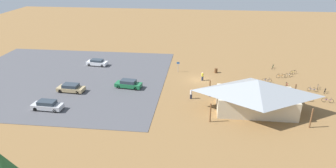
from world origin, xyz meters
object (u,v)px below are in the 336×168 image
object	(u,v)px
bicycle_blue_yard_front	(313,90)
lot_sign	(178,65)
bicycle_black_yard_left	(325,91)
visitor_near_lot	(191,94)
bicycle_yellow_yard_center	(293,72)
bicycle_green_near_sign	(273,67)
bike_pavilion	(256,93)
car_tan_near_entry	(71,88)
bicycle_blue_front_row	(267,80)
bicycle_black_trailside	(299,94)
trash_bin	(216,71)
bicycle_orange_mid_cluster	(281,76)
car_green_aisle_side	(128,84)
bicycle_red_by_bin	(287,85)
bicycle_teal_back_row	(308,99)
bicycle_purple_edge_north	(328,100)
bicycle_white_yard_right	(289,75)
car_silver_far_end	(47,105)
visitor_crossing_yard	(202,76)
car_white_end_stall	(97,62)
bicycle_silver_lone_east	(318,87)

from	to	relation	value
bicycle_blue_yard_front	lot_sign	bearing A→B (deg)	-16.12
bicycle_black_yard_left	visitor_near_lot	bearing A→B (deg)	12.27
bicycle_blue_yard_front	visitor_near_lot	bearing A→B (deg)	14.28
lot_sign	bicycle_blue_yard_front	size ratio (longest dim) A/B	1.32
bicycle_yellow_yard_center	bicycle_green_near_sign	size ratio (longest dim) A/B	0.97
bike_pavilion	car_tan_near_entry	distance (m)	30.57
lot_sign	bicycle_yellow_yard_center	distance (m)	22.75
bicycle_blue_front_row	bicycle_black_trailside	world-z (taller)	bicycle_blue_front_row
trash_bin	bicycle_blue_front_row	bearing A→B (deg)	156.62
trash_bin	bicycle_orange_mid_cluster	bearing A→B (deg)	173.42
lot_sign	visitor_near_lot	bearing A→B (deg)	104.55
car_green_aisle_side	car_tan_near_entry	world-z (taller)	car_green_aisle_side
bicycle_black_yard_left	visitor_near_lot	size ratio (longest dim) A/B	0.92
bicycle_yellow_yard_center	bicycle_black_yard_left	world-z (taller)	bicycle_black_yard_left
bicycle_blue_front_row	bicycle_orange_mid_cluster	distance (m)	3.98
bicycle_black_yard_left	bicycle_red_by_bin	bearing A→B (deg)	-16.85
bicycle_green_near_sign	bicycle_teal_back_row	bearing A→B (deg)	99.78
bicycle_purple_edge_north	bicycle_black_yard_left	bearing A→B (deg)	-103.04
bicycle_blue_front_row	bicycle_white_yard_right	bearing A→B (deg)	-145.99
car_silver_far_end	bike_pavilion	bearing A→B (deg)	-173.88
bicycle_teal_back_row	bicycle_purple_edge_north	world-z (taller)	bicycle_teal_back_row
bicycle_black_yard_left	car_tan_near_entry	bearing A→B (deg)	6.02
bicycle_black_yard_left	car_silver_far_end	size ratio (longest dim) A/B	0.32
bicycle_blue_front_row	bicycle_white_yard_right	world-z (taller)	bicycle_blue_front_row
bicycle_white_yard_right	car_tan_near_entry	bearing A→B (deg)	16.28
bicycle_yellow_yard_center	car_green_aisle_side	xyz separation A→B (m)	(30.71, 10.40, 0.40)
bicycle_purple_edge_north	visitor_crossing_yard	size ratio (longest dim) A/B	1.06
car_green_aisle_side	visitor_near_lot	distance (m)	11.61
bicycle_yellow_yard_center	car_white_end_stall	world-z (taller)	car_white_end_stall
bicycle_blue_front_row	bike_pavilion	bearing A→B (deg)	71.73
bike_pavilion	bicycle_white_yard_right	xyz separation A→B (m)	(-8.48, -14.73, -2.45)
bicycle_teal_back_row	bicycle_purple_edge_north	size ratio (longest dim) A/B	0.96
bicycle_purple_edge_north	visitor_crossing_yard	distance (m)	21.17
bicycle_blue_front_row	bicycle_silver_lone_east	world-z (taller)	bicycle_blue_front_row
bicycle_silver_lone_east	car_white_end_stall	distance (m)	43.08
bike_pavilion	car_tan_near_entry	xyz separation A→B (m)	(30.30, -3.40, -2.10)
trash_bin	bicycle_silver_lone_east	bearing A→B (deg)	161.41
car_green_aisle_side	bike_pavilion	bearing A→B (deg)	163.52
trash_bin	car_tan_near_entry	world-z (taller)	car_tan_near_entry
bicycle_black_trailside	bicycle_yellow_yard_center	distance (m)	10.85
bicycle_blue_front_row	bicycle_white_yard_right	xyz separation A→B (m)	(-4.65, -3.14, 0.01)
bicycle_orange_mid_cluster	bike_pavilion	bearing A→B (deg)	64.03
bike_pavilion	car_white_end_stall	world-z (taller)	bike_pavilion
bicycle_silver_lone_east	bicycle_black_yard_left	bearing A→B (deg)	110.36
bicycle_white_yard_right	bicycle_teal_back_row	bearing A→B (deg)	92.84
bicycle_teal_back_row	bicycle_silver_lone_east	size ratio (longest dim) A/B	1.01
car_tan_near_entry	lot_sign	bearing A→B (deg)	-145.92
lot_sign	bicycle_black_yard_left	distance (m)	26.76
bicycle_blue_yard_front	visitor_near_lot	world-z (taller)	visitor_near_lot
bicycle_black_trailside	car_green_aisle_side	world-z (taller)	car_green_aisle_side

